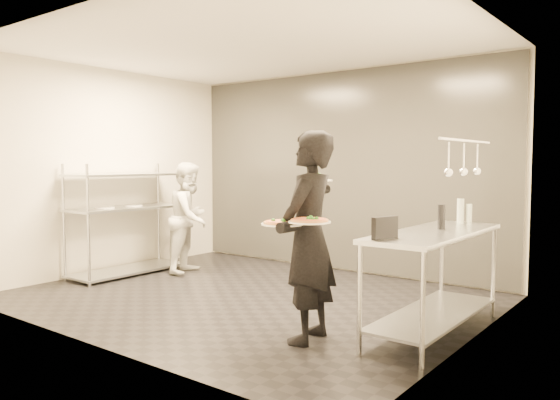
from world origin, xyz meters
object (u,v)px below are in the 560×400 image
Objects in this scene: pass_rack at (127,218)px; waiter at (308,237)px; salad_plate at (316,178)px; pos_monitor at (385,228)px; bottle_green at (460,211)px; bottle_clear at (469,213)px; chef at (190,218)px; pizza_plate_near at (282,223)px; bottle_dark at (442,217)px; prep_counter at (434,264)px; pizza_plate_far at (310,221)px.

pass_rack is 3.64m from waiter.
salad_plate is at bearing -168.19° from waiter.
pass_rack is at bearing -171.73° from pos_monitor.
bottle_clear is (0.07, 0.05, -0.03)m from bottle_green.
chef is (0.60, 0.60, -0.01)m from pass_rack.
pizza_plate_near is 0.84m from pos_monitor.
pass_rack reaches higher than pos_monitor.
salad_plate is (0.01, 0.48, 0.36)m from pizza_plate_near.
waiter is at bearing -116.65° from bottle_clear.
waiter is at bearing -12.87° from pass_rack.
pass_rack is at bearing -169.57° from bottle_clear.
bottle_clear is 0.86× the size of bottle_dark.
bottle_green is 0.09m from bottle_clear.
salad_plate is at bearing -149.32° from prep_counter.
salad_plate is at bearing -8.76° from pass_rack.
prep_counter is at bearing -89.64° from bottle_dark.
chef is at bearing 152.16° from pizza_plate_far.
salad_plate is at bearing -124.82° from bottle_clear.
salad_plate is 1.22× the size of pos_monitor.
chef is 3.55m from pizza_plate_far.
bottle_clear is at bearing 71.19° from pizza_plate_far.
pizza_plate_near is 1.03× the size of pizza_plate_far.
chef is 6.82× the size of bottle_dark.
salad_plate is (3.43, -0.53, 0.61)m from pass_rack.
prep_counter is (4.33, 0.00, -0.14)m from pass_rack.
chef is at bearing -177.52° from bottle_green.
chef is 3.85m from pos_monitor.
bottle_dark is (0.04, -0.60, -0.01)m from bottle_green.
pass_rack is at bearing -179.97° from prep_counter.
pizza_plate_near is at bearing -117.27° from bottle_clear.
bottle_dark reaches higher than pizza_plate_far.
pass_rack is 0.89× the size of prep_counter.
salad_plate is (2.83, -1.13, 0.62)m from chef.
pizza_plate_far is (3.73, -1.05, 0.29)m from pass_rack.
prep_counter is 1.01× the size of waiter.
salad_plate is 1.66m from bottle_clear.
pizza_plate_near is 2.04m from bottle_clear.
bottle_dark reaches higher than prep_counter.
pass_rack is 4.37m from bottle_green.
chef is at bearing 44.87° from pass_rack.
waiter is 3.27m from chef.
bottle_dark is at bearing 2.10° from pass_rack.
pos_monitor is (0.66, 0.09, 0.12)m from waiter.
pass_rack is at bearing -177.90° from bottle_dark.
pos_monitor is at bearing 87.40° from waiter.
pizza_plate_near is 1.16× the size of salad_plate.
pass_rack reaches higher than pizza_plate_far.
bottle_dark reaches higher than bottle_clear.
pizza_plate_far is 1.77× the size of bottle_clear.
bottle_green is at bearing 63.90° from pizza_plate_near.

